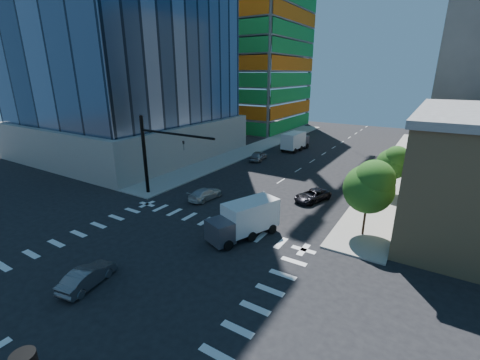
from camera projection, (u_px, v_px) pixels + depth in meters
The scene contains 14 objects.
ground at pixel (140, 271), 23.16m from camera, with size 160.00×160.00×0.00m, color black.
road_markings at pixel (140, 270), 23.16m from camera, with size 20.00×20.00×0.01m, color silver.
sidewalk_ne at pixel (400, 166), 49.09m from camera, with size 5.00×60.00×0.15m, color #9B9992.
sidewalk_nw at pixel (257, 147), 61.63m from camera, with size 5.00×60.00×0.15m, color #9B9992.
construction_building at pixel (249, 26), 79.05m from camera, with size 25.16×34.50×70.60m.
signal_mast_nw at pixel (153, 149), 35.71m from camera, with size 10.20×0.40×9.00m.
tree_south at pixel (370, 186), 26.55m from camera, with size 4.16×4.16×6.82m.
tree_north at pixel (394, 162), 36.29m from camera, with size 3.54×3.52×5.78m.
car_nb_far at pixel (312, 195), 35.67m from camera, with size 2.12×4.61×1.28m, color black.
car_sb_near at pixel (206, 194), 36.16m from camera, with size 1.81×4.45×1.29m, color silver.
car_sb_mid at pixel (258, 156), 52.42m from camera, with size 1.82×4.52×1.54m, color gray.
car_sb_cross at pixel (87, 277), 21.36m from camera, with size 1.42×4.07×1.34m, color #56565C.
box_truck_near at pixel (242, 223), 27.51m from camera, with size 4.48×6.41×3.09m.
box_truck_far at pixel (296, 142), 59.42m from camera, with size 3.12×6.53×3.34m.
Camera 1 is at (16.68, -13.07, 13.52)m, focal length 24.00 mm.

